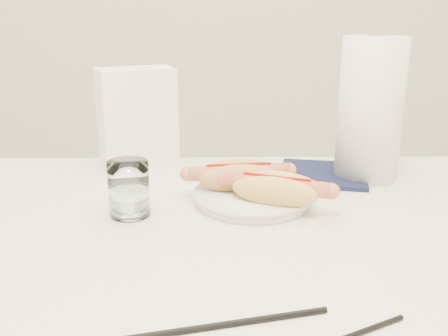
{
  "coord_description": "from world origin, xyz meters",
  "views": [
    {
      "loc": [
        -0.0,
        -0.7,
        1.07
      ],
      "look_at": [
        0.01,
        0.1,
        0.82
      ],
      "focal_mm": 40.28,
      "sensor_mm": 36.0,
      "label": 1
    }
  ],
  "objects_px": {
    "napkin_box": "(137,118)",
    "paper_towel_roll": "(370,110)",
    "table": "(221,267)",
    "hotdog_right": "(276,189)",
    "plate": "(252,198)",
    "hotdog_left": "(239,176)",
    "water_glass": "(129,189)"
  },
  "relations": [
    {
      "from": "table",
      "to": "plate",
      "type": "xyz_separation_m",
      "value": [
        0.06,
        0.12,
        0.07
      ]
    },
    {
      "from": "table",
      "to": "water_glass",
      "type": "bearing_deg",
      "value": 155.13
    },
    {
      "from": "hotdog_right",
      "to": "paper_towel_roll",
      "type": "distance_m",
      "value": 0.28
    },
    {
      "from": "hotdog_left",
      "to": "napkin_box",
      "type": "xyz_separation_m",
      "value": [
        -0.21,
        0.2,
        0.06
      ]
    },
    {
      "from": "plate",
      "to": "table",
      "type": "bearing_deg",
      "value": -115.13
    },
    {
      "from": "hotdog_left",
      "to": "napkin_box",
      "type": "distance_m",
      "value": 0.3
    },
    {
      "from": "hotdog_left",
      "to": "water_glass",
      "type": "distance_m",
      "value": 0.2
    },
    {
      "from": "hotdog_left",
      "to": "napkin_box",
      "type": "height_order",
      "value": "napkin_box"
    },
    {
      "from": "water_glass",
      "to": "hotdog_right",
      "type": "bearing_deg",
      "value": 2.75
    },
    {
      "from": "plate",
      "to": "hotdog_left",
      "type": "height_order",
      "value": "hotdog_left"
    },
    {
      "from": "hotdog_left",
      "to": "table",
      "type": "bearing_deg",
      "value": -108.89
    },
    {
      "from": "table",
      "to": "napkin_box",
      "type": "relative_size",
      "value": 5.8
    },
    {
      "from": "table",
      "to": "hotdog_left",
      "type": "height_order",
      "value": "hotdog_left"
    },
    {
      "from": "plate",
      "to": "paper_towel_roll",
      "type": "distance_m",
      "value": 0.3
    },
    {
      "from": "table",
      "to": "plate",
      "type": "relative_size",
      "value": 6.02
    },
    {
      "from": "plate",
      "to": "napkin_box",
      "type": "height_order",
      "value": "napkin_box"
    },
    {
      "from": "table",
      "to": "hotdog_left",
      "type": "relative_size",
      "value": 6.53
    },
    {
      "from": "water_glass",
      "to": "paper_towel_roll",
      "type": "relative_size",
      "value": 0.33
    },
    {
      "from": "table",
      "to": "paper_towel_roll",
      "type": "relative_size",
      "value": 4.36
    },
    {
      "from": "hotdog_left",
      "to": "hotdog_right",
      "type": "relative_size",
      "value": 1.04
    },
    {
      "from": "table",
      "to": "plate",
      "type": "distance_m",
      "value": 0.15
    },
    {
      "from": "water_glass",
      "to": "napkin_box",
      "type": "xyz_separation_m",
      "value": [
        -0.03,
        0.28,
        0.06
      ]
    },
    {
      "from": "hotdog_right",
      "to": "paper_towel_roll",
      "type": "height_order",
      "value": "paper_towel_roll"
    },
    {
      "from": "napkin_box",
      "to": "paper_towel_roll",
      "type": "bearing_deg",
      "value": -34.17
    },
    {
      "from": "hotdog_right",
      "to": "water_glass",
      "type": "relative_size",
      "value": 1.93
    },
    {
      "from": "table",
      "to": "hotdog_right",
      "type": "distance_m",
      "value": 0.16
    },
    {
      "from": "plate",
      "to": "hotdog_right",
      "type": "relative_size",
      "value": 1.12
    },
    {
      "from": "hotdog_right",
      "to": "paper_towel_roll",
      "type": "bearing_deg",
      "value": 62.22
    },
    {
      "from": "table",
      "to": "hotdog_right",
      "type": "height_order",
      "value": "hotdog_right"
    },
    {
      "from": "table",
      "to": "hotdog_right",
      "type": "xyz_separation_m",
      "value": [
        0.09,
        0.08,
        0.1
      ]
    },
    {
      "from": "napkin_box",
      "to": "hotdog_right",
      "type": "bearing_deg",
      "value": -67.98
    },
    {
      "from": "hotdog_right",
      "to": "napkin_box",
      "type": "xyz_separation_m",
      "value": [
        -0.27,
        0.27,
        0.06
      ]
    }
  ]
}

